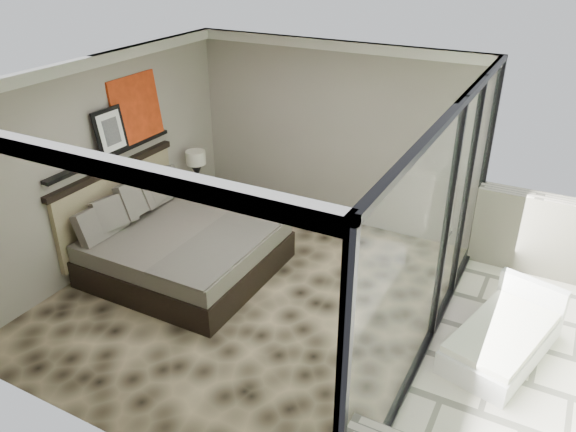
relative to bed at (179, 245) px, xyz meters
The scene contains 13 objects.
floor 1.24m from the bed, ahead, with size 5.00×5.00×0.00m, color black.
ceiling 2.70m from the bed, ahead, with size 4.50×5.00×0.02m, color silver.
back_wall 2.85m from the bed, 63.57° to the left, with size 4.50×0.02×2.80m, color gray.
left_wall 1.48m from the bed, behind, with size 0.02×5.00×2.80m, color gray.
glass_wall 3.59m from the bed, ahead, with size 0.08×5.00×2.80m, color white.
terrace_slab 4.95m from the bed, ahead, with size 3.00×5.00×0.12m, color beige.
picture_ledge 1.51m from the bed, behind, with size 0.12×2.20×0.05m, color black.
bed is the anchor object (origin of this frame).
nightstand 1.68m from the bed, 118.61° to the left, with size 0.49×0.49×0.49m, color black.
table_lamp 1.76m from the bed, 117.21° to the left, with size 0.31×0.31×0.57m.
abstract_canvas 1.99m from the bed, 150.29° to the left, with size 0.04×0.90×0.90m, color #A3100D.
framed_print 1.74m from the bed, behind, with size 0.03×0.50×0.60m, color black.
lounger 4.21m from the bed, ahead, with size 1.14×1.69×0.60m.
Camera 1 is at (3.20, -5.00, 4.17)m, focal length 35.00 mm.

